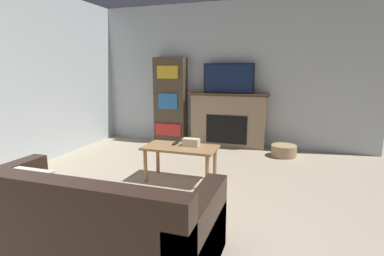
# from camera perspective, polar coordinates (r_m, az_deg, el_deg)

# --- Properties ---
(wall_back) EXTENTS (5.75, 0.06, 2.70)m
(wall_back) POSITION_cam_1_polar(r_m,az_deg,el_deg) (5.87, 5.11, 9.94)
(wall_back) COLOR silver
(wall_back) RESTS_ON ground_plane
(wall_side) EXTENTS (0.06, 5.72, 2.70)m
(wall_side) POSITION_cam_1_polar(r_m,az_deg,el_deg) (5.02, -30.53, 8.31)
(wall_side) COLOR silver
(wall_side) RESTS_ON ground_plane
(fireplace) EXTENTS (1.52, 0.28, 1.02)m
(fireplace) POSITION_cam_1_polar(r_m,az_deg,el_deg) (5.76, 6.80, 1.52)
(fireplace) COLOR tan
(fireplace) RESTS_ON ground_plane
(tv) EXTENTS (0.95, 0.03, 0.56)m
(tv) POSITION_cam_1_polar(r_m,az_deg,el_deg) (5.66, 6.94, 9.33)
(tv) COLOR black
(tv) RESTS_ON fireplace
(couch) EXTENTS (1.99, 0.96, 0.79)m
(couch) POSITION_cam_1_polar(r_m,az_deg,el_deg) (2.57, -19.81, -17.18)
(couch) COLOR black
(couch) RESTS_ON ground_plane
(coffee_table) EXTENTS (0.96, 0.50, 0.47)m
(coffee_table) POSITION_cam_1_polar(r_m,az_deg,el_deg) (3.96, -2.21, -4.49)
(coffee_table) COLOR #A87A4C
(coffee_table) RESTS_ON ground_plane
(tissue_box) EXTENTS (0.22, 0.12, 0.10)m
(tissue_box) POSITION_cam_1_polar(r_m,az_deg,el_deg) (3.95, -0.20, -2.73)
(tissue_box) COLOR beige
(tissue_box) RESTS_ON coffee_table
(remote_control) EXTENTS (0.04, 0.15, 0.02)m
(remote_control) POSITION_cam_1_polar(r_m,az_deg,el_deg) (4.06, -3.18, -2.94)
(remote_control) COLOR black
(remote_control) RESTS_ON coffee_table
(bookshelf) EXTENTS (0.64, 0.29, 1.70)m
(bookshelf) POSITION_cam_1_polar(r_m,az_deg,el_deg) (6.03, -4.13, 5.20)
(bookshelf) COLOR #4C3D2D
(bookshelf) RESTS_ON ground_plane
(storage_basket) EXTENTS (0.42, 0.42, 0.19)m
(storage_basket) POSITION_cam_1_polar(r_m,az_deg,el_deg) (5.37, 17.07, -4.15)
(storage_basket) COLOR tan
(storage_basket) RESTS_ON ground_plane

